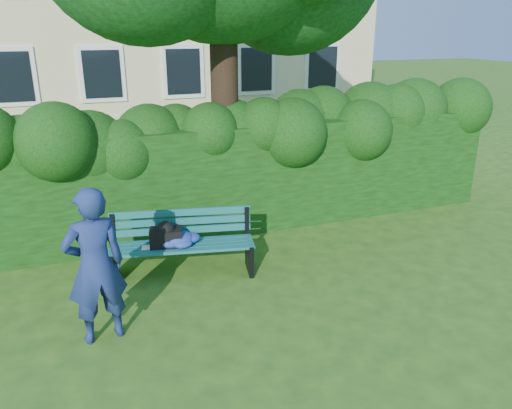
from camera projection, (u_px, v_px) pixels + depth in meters
name	position (u px, v px, depth m)	size (l,w,h in m)	color
ground	(272.00, 284.00, 6.78)	(80.00, 80.00, 0.00)	#274F18
hedge	(222.00, 178.00, 8.41)	(10.00, 1.00, 1.80)	black
park_bench	(178.00, 241.00, 6.89)	(2.04, 0.96, 0.89)	#0F4E4B
man_reading	(95.00, 266.00, 5.33)	(0.65, 0.43, 1.78)	navy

